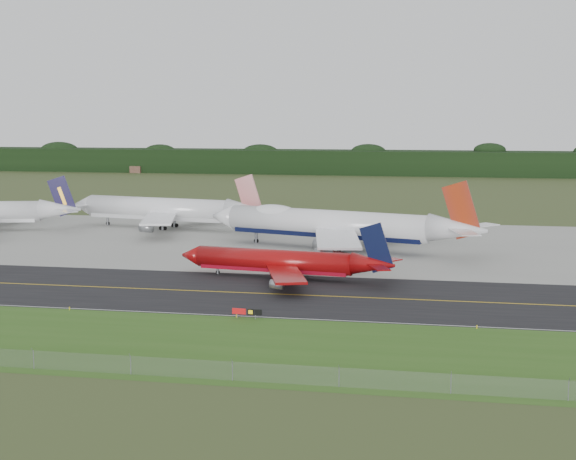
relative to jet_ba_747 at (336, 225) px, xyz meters
The scene contains 15 objects.
ground 43.44m from the jet_ba_747, 99.04° to the right, with size 600.00×600.00×0.00m, color #37431F.
grass_verge 78.04m from the jet_ba_747, 94.99° to the right, with size 400.00×30.00×0.01m, color #305819.
taxiway 47.37m from the jet_ba_747, 98.27° to the right, with size 400.00×32.00×0.02m, color black.
apron 12.17m from the jet_ba_747, 128.69° to the left, with size 400.00×78.00×0.01m, color gray.
taxiway_centreline 47.36m from the jet_ba_747, 98.27° to the right, with size 400.00×0.40×0.00m, color gold.
taxiway_edge_line 62.66m from the jet_ba_747, 96.22° to the right, with size 400.00×0.25×0.00m, color silver.
perimeter_fence 90.91m from the jet_ba_747, 94.27° to the right, with size 320.00×0.10×320.00m.
horizon_treeline 231.32m from the jet_ba_747, 91.68° to the left, with size 700.00×25.00×12.00m.
jet_ba_747 is the anchor object (origin of this frame).
jet_red_737 33.96m from the jet_ba_747, 98.86° to the right, with size 40.88×33.05×11.04m.
jet_star_tail 53.66m from the jet_ba_747, 152.13° to the left, with size 56.59×46.74×14.97m.
taxiway_sign 63.78m from the jet_ba_747, 94.93° to the right, with size 4.46×0.35×1.49m.
edge_marker_left 71.52m from the jet_ba_747, 117.87° to the right, with size 0.16×0.16×0.50m, color yellow.
edge_marker_center 63.67m from the jet_ba_747, 96.42° to the right, with size 0.16×0.16×0.50m, color yellow.
edge_marker_right 68.93m from the jet_ba_747, 66.54° to the right, with size 0.16×0.16×0.50m, color yellow.
Camera 1 is at (27.52, -132.00, 29.43)m, focal length 50.00 mm.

